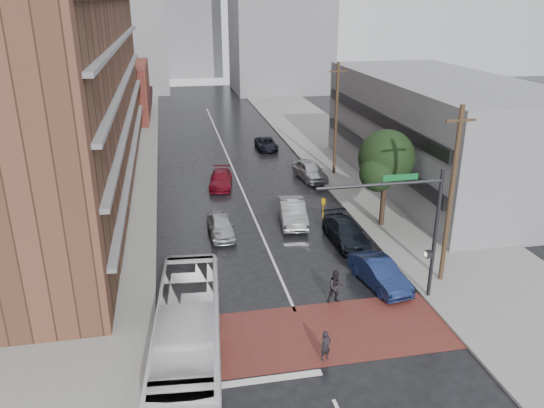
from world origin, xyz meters
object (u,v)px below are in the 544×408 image
object	(u,v)px
pedestrian_b	(336,287)
car_parked_mid	(346,232)
transit_bus	(188,339)
car_travel_a	(221,226)
car_parked_far	(310,170)
car_parked_near	(379,273)
pedestrian_a	(326,346)
suv_travel	(266,144)
car_travel_b	(292,212)
car_travel_c	(221,179)

from	to	relation	value
pedestrian_b	car_parked_mid	xyz separation A→B (m)	(2.90, 7.00, -0.20)
transit_bus	pedestrian_b	size ratio (longest dim) A/B	6.06
car_travel_a	car_parked_far	distance (m)	13.81
car_parked_near	car_parked_mid	size ratio (longest dim) A/B	0.91
car_parked_near	car_parked_mid	distance (m)	5.76
pedestrian_b	car_parked_near	distance (m)	3.16
pedestrian_a	car_travel_a	bearing A→B (deg)	84.63
pedestrian_b	car_parked_near	world-z (taller)	pedestrian_b
pedestrian_b	car_parked_far	distance (m)	20.49
pedestrian_b	car_travel_a	size ratio (longest dim) A/B	0.45
transit_bus	suv_travel	size ratio (longest dim) A/B	2.57
car_travel_b	car_parked_mid	size ratio (longest dim) A/B	1.00
pedestrian_b	car_travel_c	xyz separation A→B (m)	(-3.94, 19.59, -0.27)
car_travel_a	car_travel_b	xyz separation A→B (m)	(5.23, 1.19, 0.12)
car_travel_a	car_travel_b	world-z (taller)	car_travel_b
car_travel_c	pedestrian_b	bearing A→B (deg)	-69.21
car_travel_b	car_parked_mid	bearing A→B (deg)	-48.20
pedestrian_b	car_parked_far	xyz separation A→B (m)	(4.00, 20.09, -0.10)
pedestrian_b	car_travel_b	bearing A→B (deg)	87.67
pedestrian_b	car_travel_c	distance (m)	19.99
pedestrian_a	pedestrian_b	xyz separation A→B (m)	(1.91, 4.50, 0.20)
pedestrian_a	car_travel_a	xyz separation A→B (m)	(-3.10, 14.12, -0.02)
pedestrian_b	car_travel_b	size ratio (longest dim) A/B	0.37
car_travel_b	car_travel_c	xyz separation A→B (m)	(-4.16, 8.78, -0.17)
suv_travel	car_parked_mid	size ratio (longest dim) A/B	0.87
pedestrian_b	car_parked_far	world-z (taller)	pedestrian_b
car_travel_b	suv_travel	bearing A→B (deg)	91.33
car_parked_far	transit_bus	bearing A→B (deg)	-123.05
car_travel_a	car_parked_far	world-z (taller)	car_parked_far
car_parked_mid	suv_travel	bearing A→B (deg)	89.63
transit_bus	car_travel_c	bearing A→B (deg)	85.71
car_parked_far	car_parked_near	bearing A→B (deg)	-100.29
car_travel_c	car_parked_far	size ratio (longest dim) A/B	0.93
pedestrian_a	pedestrian_b	size ratio (longest dim) A/B	0.78
car_travel_b	car_travel_c	bearing A→B (deg)	122.04
pedestrian_a	pedestrian_b	distance (m)	4.89
pedestrian_a	car_travel_a	world-z (taller)	pedestrian_a
car_travel_b	car_parked_mid	xyz separation A→B (m)	(2.68, -3.81, -0.09)
car_travel_b	car_travel_c	size ratio (longest dim) A/B	1.11
car_parked_far	pedestrian_b	bearing A→B (deg)	-108.21
car_travel_c	car_parked_near	distance (m)	19.59
pedestrian_b	car_parked_mid	distance (m)	7.58
pedestrian_a	car_parked_near	size ratio (longest dim) A/B	0.32
transit_bus	car_parked_far	size ratio (longest dim) A/B	2.33
car_travel_b	car_parked_mid	distance (m)	4.66
car_travel_a	car_parked_near	distance (m)	11.53
suv_travel	car_parked_near	distance (m)	29.52
car_travel_c	car_parked_near	world-z (taller)	car_parked_near
car_parked_mid	car_travel_a	bearing A→B (deg)	159.31
car_travel_b	car_parked_near	bearing A→B (deg)	-67.67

